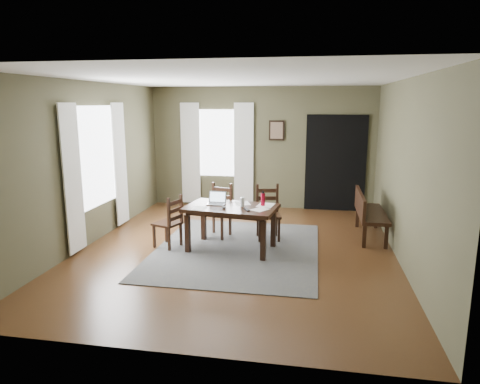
% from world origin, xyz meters
% --- Properties ---
extents(ground, '(5.00, 6.00, 0.01)m').
position_xyz_m(ground, '(0.00, 0.00, -0.01)').
color(ground, '#492C16').
extents(room_shell, '(5.02, 6.02, 2.71)m').
position_xyz_m(room_shell, '(0.00, 0.00, 1.80)').
color(room_shell, '#4B4931').
rests_on(room_shell, ground).
extents(rug, '(2.60, 3.20, 0.01)m').
position_xyz_m(rug, '(0.00, 0.00, 0.01)').
color(rug, '#444444').
rests_on(rug, ground).
extents(dining_table, '(1.53, 1.04, 0.71)m').
position_xyz_m(dining_table, '(-0.09, -0.01, 0.64)').
color(dining_table, black).
rests_on(dining_table, rug).
extents(chair_end, '(0.49, 0.49, 0.87)m').
position_xyz_m(chair_end, '(-1.11, -0.07, 0.43)').
color(chair_end, black).
rests_on(chair_end, rug).
extents(chair_back_left, '(0.50, 0.50, 0.94)m').
position_xyz_m(chair_back_left, '(-0.45, 0.67, 0.46)').
color(chair_back_left, black).
rests_on(chair_back_left, rug).
extents(chair_back_right, '(0.49, 0.49, 0.94)m').
position_xyz_m(chair_back_right, '(0.43, 0.68, 0.46)').
color(chair_back_right, black).
rests_on(chair_back_right, rug).
extents(bench, '(0.46, 1.42, 0.80)m').
position_xyz_m(bench, '(2.15, 1.08, 0.48)').
color(bench, black).
rests_on(bench, ground).
extents(laptop, '(0.30, 0.24, 0.20)m').
position_xyz_m(laptop, '(-0.36, 0.12, 0.78)').
color(laptop, '#B7B7BC').
rests_on(laptop, dining_table).
extents(computer_mouse, '(0.07, 0.10, 0.03)m').
position_xyz_m(computer_mouse, '(-0.17, -0.17, 0.74)').
color(computer_mouse, '#3F3F42').
rests_on(computer_mouse, dining_table).
extents(tv_remote, '(0.13, 0.18, 0.02)m').
position_xyz_m(tv_remote, '(0.19, -0.21, 0.74)').
color(tv_remote, black).
rests_on(tv_remote, dining_table).
extents(drinking_glass, '(0.08, 0.08, 0.15)m').
position_xyz_m(drinking_glass, '(0.09, 0.01, 0.80)').
color(drinking_glass, silver).
rests_on(drinking_glass, dining_table).
extents(water_bottle, '(0.09, 0.09, 0.24)m').
position_xyz_m(water_bottle, '(0.40, 0.13, 0.83)').
color(water_bottle, '#AB0D28').
rests_on(water_bottle, dining_table).
extents(paper_a, '(0.22, 0.29, 0.00)m').
position_xyz_m(paper_a, '(-0.56, -0.22, 0.73)').
color(paper_a, white).
rests_on(paper_a, dining_table).
extents(paper_b, '(0.32, 0.34, 0.00)m').
position_xyz_m(paper_b, '(0.39, -0.13, 0.73)').
color(paper_b, white).
rests_on(paper_b, dining_table).
extents(paper_c, '(0.32, 0.36, 0.00)m').
position_xyz_m(paper_c, '(0.05, 0.23, 0.73)').
color(paper_c, white).
rests_on(paper_c, dining_table).
extents(paper_d, '(0.29, 0.36, 0.00)m').
position_xyz_m(paper_d, '(0.45, 0.16, 0.73)').
color(paper_d, white).
rests_on(paper_d, dining_table).
extents(window_left, '(0.01, 1.30, 1.70)m').
position_xyz_m(window_left, '(-2.47, 0.20, 1.45)').
color(window_left, white).
rests_on(window_left, ground).
extents(window_back, '(1.00, 0.01, 1.50)m').
position_xyz_m(window_back, '(-1.00, 2.97, 1.45)').
color(window_back, white).
rests_on(window_back, ground).
extents(curtain_left_near, '(0.03, 0.48, 2.30)m').
position_xyz_m(curtain_left_near, '(-2.44, -0.62, 1.20)').
color(curtain_left_near, silver).
rests_on(curtain_left_near, ground).
extents(curtain_left_far, '(0.03, 0.48, 2.30)m').
position_xyz_m(curtain_left_far, '(-2.44, 1.02, 1.20)').
color(curtain_left_far, silver).
rests_on(curtain_left_far, ground).
extents(curtain_back_left, '(0.44, 0.03, 2.30)m').
position_xyz_m(curtain_back_left, '(-1.62, 2.94, 1.20)').
color(curtain_back_left, silver).
rests_on(curtain_back_left, ground).
extents(curtain_back_right, '(0.44, 0.03, 2.30)m').
position_xyz_m(curtain_back_right, '(-0.38, 2.94, 1.20)').
color(curtain_back_right, silver).
rests_on(curtain_back_right, ground).
extents(framed_picture, '(0.34, 0.03, 0.44)m').
position_xyz_m(framed_picture, '(0.35, 2.97, 1.75)').
color(framed_picture, black).
rests_on(framed_picture, ground).
extents(doorway_back, '(1.30, 0.03, 2.10)m').
position_xyz_m(doorway_back, '(1.65, 2.97, 1.05)').
color(doorway_back, black).
rests_on(doorway_back, ground).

